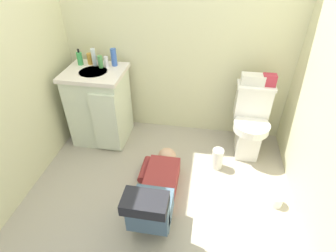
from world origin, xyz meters
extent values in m
cube|color=#A39986|center=(0.00, 0.00, -0.02)|extent=(2.88, 3.02, 0.04)
cube|color=beige|center=(0.00, 1.05, 1.20)|extent=(2.54, 0.08, 2.40)
cube|color=white|center=(0.81, 0.67, 0.19)|extent=(0.22, 0.30, 0.38)
cylinder|color=white|center=(0.81, 0.61, 0.38)|extent=(0.35, 0.35, 0.08)
cube|color=white|center=(0.81, 0.80, 0.55)|extent=(0.34, 0.17, 0.34)
cube|color=white|center=(0.81, 0.80, 0.73)|extent=(0.36, 0.19, 0.03)
cube|color=beige|center=(-0.79, 0.69, 0.39)|extent=(0.56, 0.48, 0.78)
cube|color=silver|center=(-0.79, 0.69, 0.80)|extent=(0.60, 0.52, 0.04)
cylinder|color=silver|center=(-0.79, 0.67, 0.79)|extent=(0.28, 0.28, 0.05)
cube|color=beige|center=(-0.64, 0.43, 0.37)|extent=(0.26, 0.03, 0.66)
cylinder|color=silver|center=(-0.79, 0.83, 0.87)|extent=(0.02, 0.02, 0.10)
cube|color=maroon|center=(0.01, 0.01, 0.09)|extent=(0.29, 0.52, 0.17)
sphere|color=tan|center=(0.01, 0.34, 0.10)|extent=(0.19, 0.19, 0.19)
cube|color=#485F73|center=(0.01, -0.35, 0.18)|extent=(0.31, 0.28, 0.20)
cube|color=#485F73|center=(0.01, -0.49, 0.30)|extent=(0.31, 0.12, 0.32)
cube|color=black|center=(0.01, -0.54, 0.47)|extent=(0.31, 0.19, 0.09)
cylinder|color=maroon|center=(-0.18, 0.17, 0.06)|extent=(0.08, 0.30, 0.08)
cube|color=silver|center=(0.76, 0.80, 0.80)|extent=(0.22, 0.11, 0.10)
cube|color=#B22D3F|center=(0.91, 0.80, 0.81)|extent=(0.12, 0.09, 0.11)
cylinder|color=green|center=(-0.98, 0.81, 0.89)|extent=(0.06, 0.06, 0.13)
cylinder|color=black|center=(-0.98, 0.81, 0.97)|extent=(0.02, 0.02, 0.04)
cylinder|color=#C18931|center=(-0.88, 0.84, 0.88)|extent=(0.06, 0.06, 0.11)
cylinder|color=silver|center=(-0.83, 0.81, 0.91)|extent=(0.04, 0.04, 0.18)
cylinder|color=#4F994D|center=(-0.74, 0.77, 0.88)|extent=(0.05, 0.05, 0.12)
cylinder|color=white|center=(-0.69, 0.80, 0.87)|extent=(0.04, 0.04, 0.11)
cylinder|color=#3960B7|center=(-0.62, 0.85, 0.91)|extent=(0.06, 0.06, 0.18)
cylinder|color=white|center=(0.51, 0.39, 0.11)|extent=(0.11, 0.11, 0.22)
cylinder|color=white|center=(1.03, 0.00, 0.05)|extent=(0.11, 0.11, 0.10)
camera|label=1|loc=(0.35, -1.64, 1.95)|focal=28.73mm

